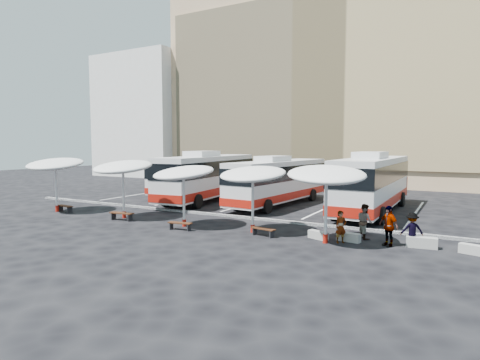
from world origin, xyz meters
The scene contains 26 objects.
ground centered at (0.00, 0.00, 0.00)m, with size 120.00×120.00×0.00m, color black.
sandstone_building centered at (0.00, 31.87, 12.63)m, with size 42.00×18.25×29.60m.
apartment_block centered at (-28.00, 28.00, 9.00)m, with size 14.00×14.00×18.00m, color silver.
curb_divider centered at (0.00, 0.50, 0.07)m, with size 34.00×0.25×0.15m, color black.
bay_lines centered at (0.00, 8.00, 0.01)m, with size 24.15×12.00×0.01m.
bus_0 centered at (-8.16, 9.61, 1.78)m, with size 3.10×11.08×3.48m.
bus_1 centered at (-3.94, 6.45, 2.14)m, with size 4.09×13.39×4.18m.
bus_2 centered at (2.28, 6.96, 1.96)m, with size 3.61×12.28×3.84m.
bus_3 centered at (9.33, 7.00, 2.15)m, with size 3.23×13.31×4.22m.
sunshade_0 centered at (-10.04, -3.55, 3.33)m, with size 4.79×4.82×3.92m.
sunshade_1 centered at (-4.14, -3.04, 3.26)m, with size 4.03×4.07×3.84m.
sunshade_2 centered at (0.86, -3.34, 3.08)m, with size 4.21×4.24×3.62m.
sunshade_3 centered at (5.00, -2.80, 3.12)m, with size 3.56×3.61×3.67m.
sunshade_4 centered at (9.12, -3.23, 3.26)m, with size 4.83×4.85×3.84m.
wood_bench_0 centered at (-9.50, -3.33, 0.35)m, with size 1.51×0.58×0.45m.
wood_bench_1 centered at (-3.66, -3.73, 0.38)m, with size 1.64×0.58×0.49m.
wood_bench_2 centered at (1.25, -4.24, 0.32)m, with size 1.41×0.55×0.42m.
wood_bench_3 centered at (5.90, -3.36, 0.32)m, with size 1.41×0.62×0.42m.
conc_bench_0 centered at (8.56, -2.58, 0.20)m, with size 1.06×0.35×0.40m, color gray.
conc_bench_1 centered at (10.01, -2.37, 0.21)m, with size 1.13×0.38×0.43m, color gray.
conc_bench_2 centered at (13.21, -1.94, 0.25)m, with size 1.31×0.44×0.49m, color gray.
conc_bench_3 centered at (15.25, -2.10, 0.21)m, with size 1.11×0.37×0.42m, color gray.
passenger_0 centered at (9.75, -2.85, 0.77)m, with size 0.56×0.37×1.55m, color black.
passenger_1 centered at (10.58, -1.43, 0.88)m, with size 0.85×0.67×1.76m, color black.
passenger_2 centered at (11.82, -2.36, 0.94)m, with size 1.11×0.46×1.89m, color black.
passenger_3 centered at (12.77, -1.90, 0.78)m, with size 1.01×0.58×1.57m, color black.
Camera 1 is at (14.69, -21.60, 4.66)m, focal length 30.00 mm.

